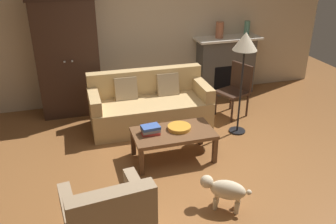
# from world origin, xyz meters

# --- Properties ---
(ground_plane) EXTENTS (9.60, 9.60, 0.00)m
(ground_plane) POSITION_xyz_m (0.00, 0.00, 0.00)
(ground_plane) COLOR brown
(back_wall) EXTENTS (7.20, 0.10, 2.80)m
(back_wall) POSITION_xyz_m (0.00, 2.55, 1.40)
(back_wall) COLOR beige
(back_wall) RESTS_ON ground
(fireplace) EXTENTS (1.26, 0.48, 1.12)m
(fireplace) POSITION_xyz_m (1.55, 2.30, 0.57)
(fireplace) COLOR #4C4947
(fireplace) RESTS_ON ground
(armoire) EXTENTS (1.06, 0.57, 2.00)m
(armoire) POSITION_xyz_m (-1.40, 2.22, 1.00)
(armoire) COLOR #382319
(armoire) RESTS_ON ground
(couch) EXTENTS (1.93, 0.87, 0.86)m
(couch) POSITION_xyz_m (-0.21, 1.37, 0.32)
(couch) COLOR tan
(couch) RESTS_ON ground
(coffee_table) EXTENTS (1.10, 0.60, 0.42)m
(coffee_table) POSITION_xyz_m (-0.15, 0.25, 0.37)
(coffee_table) COLOR brown
(coffee_table) RESTS_ON ground
(fruit_bowl) EXTENTS (0.32, 0.32, 0.05)m
(fruit_bowl) POSITION_xyz_m (-0.06, 0.29, 0.45)
(fruit_bowl) COLOR orange
(fruit_bowl) RESTS_ON coffee_table
(book_stack) EXTENTS (0.25, 0.19, 0.11)m
(book_stack) POSITION_xyz_m (-0.46, 0.28, 0.48)
(book_stack) COLOR #B73833
(book_stack) RESTS_ON coffee_table
(mantel_vase_terracotta) EXTENTS (0.15, 0.15, 0.30)m
(mantel_vase_terracotta) POSITION_xyz_m (1.37, 2.28, 1.27)
(mantel_vase_terracotta) COLOR #A86042
(mantel_vase_terracotta) RESTS_ON fireplace
(mantel_vase_jade) EXTENTS (0.10, 0.10, 0.28)m
(mantel_vase_jade) POSITION_xyz_m (1.93, 2.28, 1.26)
(mantel_vase_jade) COLOR slate
(mantel_vase_jade) RESTS_ON fireplace
(armchair_near_left) EXTENTS (0.85, 0.84, 0.88)m
(armchair_near_left) POSITION_xyz_m (-1.23, -1.16, 0.32)
(armchair_near_left) COLOR #997F60
(armchair_near_left) RESTS_ON ground
(side_chair_wooden) EXTENTS (0.57, 0.57, 0.90)m
(side_chair_wooden) POSITION_xyz_m (1.30, 1.31, 0.51)
(side_chair_wooden) COLOR #382319
(side_chair_wooden) RESTS_ON ground
(floor_lamp) EXTENTS (0.36, 0.36, 1.59)m
(floor_lamp) POSITION_xyz_m (1.06, 0.70, 1.37)
(floor_lamp) COLOR black
(floor_lamp) RESTS_ON ground
(dog) EXTENTS (0.50, 0.40, 0.39)m
(dog) POSITION_xyz_m (0.09, -0.90, 0.25)
(dog) COLOR beige
(dog) RESTS_ON ground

